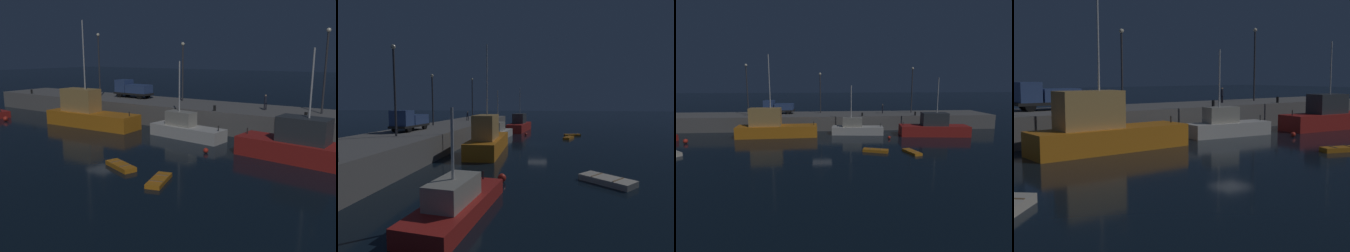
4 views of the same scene
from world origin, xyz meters
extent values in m
plane|color=black|center=(0.00, 0.00, 0.00)|extent=(320.00, 320.00, 0.00)
cube|color=slate|center=(0.00, 13.28, 1.18)|extent=(59.49, 8.20, 2.37)
cube|color=red|center=(16.78, 4.25, 0.77)|extent=(10.32, 4.06, 1.54)
cube|color=#33383D|center=(16.80, 4.25, 2.50)|extent=(3.93, 2.51, 1.91)
cylinder|color=silver|center=(17.12, 4.22, 6.01)|extent=(0.14, 0.14, 5.12)
cylinder|color=#262626|center=(12.18, 4.76, 1.79)|extent=(0.10, 0.10, 0.50)
cube|color=orange|center=(-6.50, 5.29, 0.83)|extent=(11.65, 3.57, 1.66)
cube|color=tan|center=(-8.15, 5.22, 2.96)|extent=(4.52, 2.31, 2.59)
cylinder|color=silver|center=(-7.38, 5.25, 8.03)|extent=(0.14, 0.14, 7.56)
cylinder|color=#262626|center=(-1.20, 5.50, 1.91)|extent=(0.10, 0.10, 0.50)
cube|color=red|center=(-23.56, 2.96, 0.42)|extent=(7.65, 3.16, 0.84)
cube|color=#ADA899|center=(-24.11, 3.02, 1.40)|extent=(3.31, 1.91, 1.12)
cylinder|color=silver|center=(-24.18, 3.03, 3.63)|extent=(0.14, 0.14, 3.35)
cylinder|color=#262626|center=(-20.16, 2.58, 1.09)|extent=(0.10, 0.10, 0.50)
cube|color=silver|center=(5.48, 6.23, 0.60)|extent=(7.98, 3.19, 1.19)
cube|color=#ADA899|center=(4.70, 6.32, 1.88)|extent=(3.09, 1.81, 1.38)
cylinder|color=silver|center=(4.50, 6.35, 5.02)|extent=(0.14, 0.14, 4.89)
cylinder|color=#262626|center=(9.03, 5.83, 1.44)|extent=(0.10, 0.10, 0.50)
cube|color=beige|center=(-17.03, -5.41, 0.20)|extent=(3.59, 3.73, 0.41)
cube|color=olive|center=(-17.56, -6.00, 0.43)|extent=(1.09, 1.00, 0.04)
cube|color=olive|center=(-16.49, -4.82, 0.43)|extent=(1.09, 1.00, 0.04)
cube|color=orange|center=(6.18, -4.57, 0.16)|extent=(3.05, 1.92, 0.33)
cube|color=olive|center=(6.78, -4.79, 0.35)|extent=(0.38, 0.86, 0.04)
cube|color=olive|center=(5.59, -4.35, 0.35)|extent=(0.38, 0.86, 0.04)
cube|color=orange|center=(10.19, -5.49, 0.14)|extent=(1.66, 2.84, 0.28)
cube|color=olive|center=(10.34, -6.06, 0.30)|extent=(0.87, 0.31, 0.04)
cube|color=olive|center=(10.03, -4.92, 0.30)|extent=(0.87, 0.31, 0.04)
sphere|color=red|center=(-17.91, 1.80, 0.30)|extent=(0.60, 0.60, 0.60)
sphere|color=red|center=(9.52, 2.40, 0.22)|extent=(0.43, 0.43, 0.43)
cylinder|color=#38383D|center=(-12.54, 12.98, 6.46)|extent=(0.20, 0.20, 8.19)
sphere|color=#F9EFCC|center=(-12.54, 12.98, 10.74)|extent=(0.44, 0.44, 0.44)
cylinder|color=#38383D|center=(-0.19, 14.82, 5.78)|extent=(0.20, 0.20, 6.83)
sphere|color=#F9EFCC|center=(-0.19, 14.82, 9.37)|extent=(0.44, 0.44, 0.44)
cylinder|color=#38383D|center=(16.38, 13.82, 6.27)|extent=(0.20, 0.20, 7.80)
sphere|color=#F9EFCC|center=(16.38, 13.82, 10.35)|extent=(0.44, 0.44, 0.44)
cylinder|color=black|center=(-9.37, 13.45, 2.82)|extent=(0.91, 0.30, 0.90)
cylinder|color=black|center=(-9.32, 15.12, 2.82)|extent=(0.91, 0.30, 0.90)
cylinder|color=black|center=(-5.85, 13.36, 2.82)|extent=(0.91, 0.30, 0.90)
cylinder|color=black|center=(-5.81, 15.02, 2.82)|extent=(0.91, 0.30, 0.90)
cube|color=black|center=(-7.59, 14.24, 2.94)|extent=(5.54, 2.13, 0.25)
cube|color=#334C84|center=(-9.23, 14.28, 3.90)|extent=(1.81, 2.03, 1.67)
cube|color=#334C84|center=(-6.60, 14.21, 3.61)|extent=(3.24, 2.07, 1.09)
cylinder|color=black|center=(10.97, 13.32, 2.75)|extent=(0.13, 0.13, 0.77)
cylinder|color=black|center=(10.88, 13.03, 2.75)|extent=(0.13, 0.13, 0.77)
cylinder|color=#1E2333|center=(10.92, 13.17, 3.46)|extent=(0.37, 0.37, 0.64)
sphere|color=tan|center=(10.92, 13.17, 3.89)|extent=(0.19, 0.19, 0.19)
cylinder|color=black|center=(15.75, 9.75, 2.69)|extent=(0.28, 0.28, 0.65)
cylinder|color=black|center=(6.73, 9.73, 2.65)|extent=(0.28, 0.28, 0.57)
camera|label=1|loc=(22.45, -23.23, 8.05)|focal=37.77mm
camera|label=2|loc=(-35.74, -1.30, 5.49)|focal=28.34mm
camera|label=3|loc=(0.02, -34.88, 8.10)|focal=29.19mm
camera|label=4|loc=(-21.58, -23.16, 5.29)|focal=48.99mm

